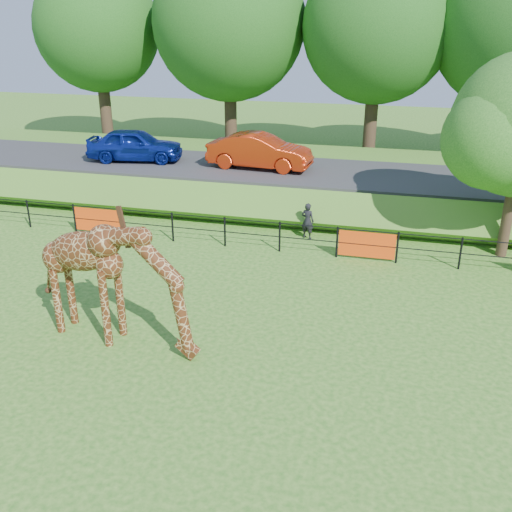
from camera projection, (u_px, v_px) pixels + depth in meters
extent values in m
plane|color=#266419|center=(204.00, 382.00, 12.92)|extent=(90.00, 90.00, 0.00)
cube|color=#266419|center=(314.00, 179.00, 26.49)|extent=(40.00, 9.00, 1.30)
cube|color=#2B2B2E|center=(309.00, 172.00, 24.87)|extent=(40.00, 5.00, 0.12)
imported|color=#12289A|center=(135.00, 145.00, 26.29)|extent=(4.57, 2.47, 1.48)
imported|color=red|center=(260.00, 151.00, 24.98)|extent=(4.67, 1.94, 1.50)
imported|color=black|center=(308.00, 221.00, 21.00)|extent=(0.57, 0.45, 1.36)
cylinder|color=#2E2214|center=(508.00, 211.00, 19.12)|extent=(0.36, 0.36, 3.20)
sphere|color=#1E5517|center=(494.00, 139.00, 17.74)|extent=(3.22, 3.22, 3.22)
cylinder|color=#2E2214|center=(105.00, 107.00, 34.80)|extent=(0.70, 0.70, 5.00)
sphere|color=#144312|center=(97.00, 28.00, 33.06)|extent=(7.20, 7.20, 7.20)
cylinder|color=#2E2214|center=(231.00, 112.00, 32.95)|extent=(0.70, 0.70, 5.00)
sphere|color=#144312|center=(229.00, 22.00, 31.08)|extent=(8.40, 8.40, 8.40)
cylinder|color=#2E2214|center=(371.00, 118.00, 31.10)|extent=(0.70, 0.70, 5.00)
sphere|color=#144312|center=(378.00, 26.00, 29.29)|extent=(7.80, 7.80, 7.80)
cylinder|color=#2E2214|center=(508.00, 124.00, 29.48)|extent=(0.70, 0.70, 5.00)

